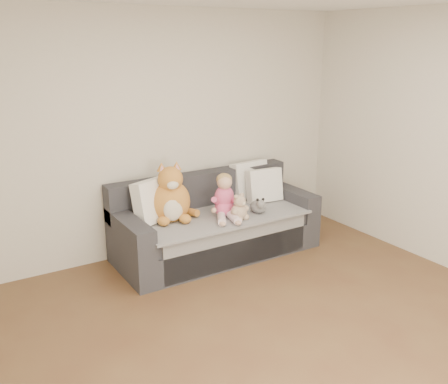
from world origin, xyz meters
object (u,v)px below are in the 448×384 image
object	(u,v)px
toddler	(225,199)
plush_cat	(171,198)
sofa	(215,226)
teddy_bear	(240,209)
sippy_cup	(230,211)

from	to	relation	value
toddler	plush_cat	world-z (taller)	plush_cat
sofa	teddy_bear	world-z (taller)	sofa
plush_cat	sippy_cup	bearing A→B (deg)	-8.05
teddy_bear	sippy_cup	world-z (taller)	teddy_bear
toddler	sippy_cup	distance (m)	0.14
sofa	toddler	size ratio (longest dim) A/B	4.62
toddler	plush_cat	size ratio (longest dim) A/B	0.74
teddy_bear	sippy_cup	xyz separation A→B (m)	(-0.03, 0.14, -0.05)
plush_cat	teddy_bear	size ratio (longest dim) A/B	2.24
toddler	teddy_bear	distance (m)	0.20
teddy_bear	sippy_cup	bearing A→B (deg)	86.91
toddler	sippy_cup	world-z (taller)	toddler
toddler	sofa	bearing A→B (deg)	117.92
sofa	plush_cat	bearing A→B (deg)	177.04
sofa	sippy_cup	size ratio (longest dim) A/B	18.69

